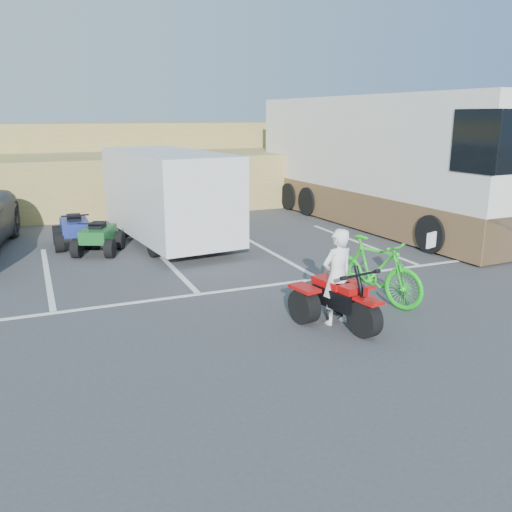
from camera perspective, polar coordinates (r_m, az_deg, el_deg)
name	(u,v)px	position (r m, az deg, el deg)	size (l,w,h in m)	color
ground	(244,339)	(8.62, -1.31, -8.77)	(100.00, 100.00, 0.00)	#3B3B3E
parking_stripes	(214,268)	(12.51, -4.46, -1.29)	(28.00, 5.16, 0.01)	white
grass_embankment	(104,166)	(23.11, -15.73, 9.11)	(40.00, 8.50, 3.10)	olive
red_trike_atv	(341,326)	(9.26, 8.96, -7.26)	(1.19, 1.59, 1.03)	#AB0A09
rider	(337,277)	(9.09, 8.54, -2.18)	(0.60, 0.39, 1.64)	white
green_dirt_bike	(374,270)	(10.32, 12.33, -1.48)	(0.58, 2.06, 1.24)	#14BF19
cargo_trailer	(168,194)	(14.97, -9.24, 6.45)	(2.71, 5.52, 2.48)	silver
rv_motorhome	(381,170)	(18.01, 13.04, 8.79)	(3.40, 11.11, 3.94)	silver
quad_atv_blue	(76,246)	(15.34, -18.38, 0.97)	(1.10, 1.48, 0.97)	navy
quad_atv_green	(100,253)	(14.40, -16.14, 0.28)	(1.03, 1.37, 0.90)	#13531E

